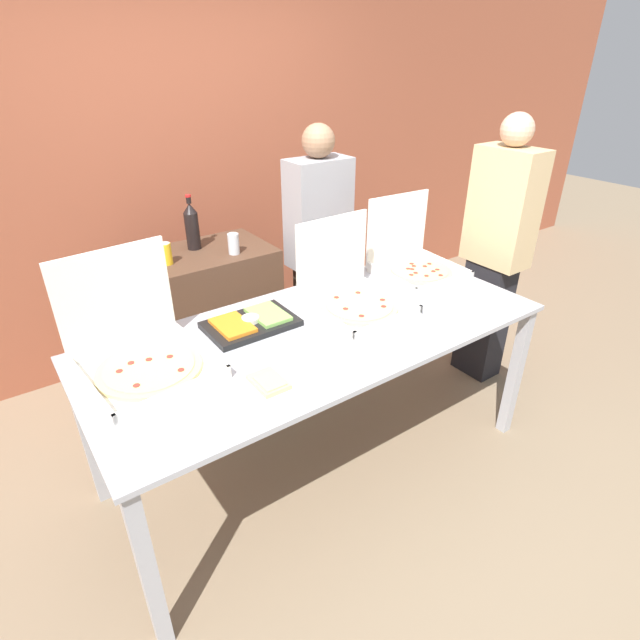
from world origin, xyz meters
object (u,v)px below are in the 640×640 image
object	(u,v)px
paper_plate_front_center	(269,383)
veggie_tray	(251,323)
soda_can_silver	(234,244)
person_guest_cap	(318,253)
pizza_box_near_left	(414,261)
pizza_box_far_right	(353,294)
soda_bottle	(192,226)
pizza_box_near_right	(141,351)
soda_can_colored	(166,254)
person_guest_plaid	(495,251)

from	to	relation	value
paper_plate_front_center	veggie_tray	world-z (taller)	veggie_tray
soda_can_silver	person_guest_cap	distance (m)	0.61
soda_can_silver	pizza_box_near_left	bearing A→B (deg)	-34.72
pizza_box_far_right	paper_plate_front_center	size ratio (longest dim) A/B	1.91
paper_plate_front_center	veggie_tray	size ratio (longest dim) A/B	0.58
pizza_box_far_right	soda_can_silver	xyz separation A→B (m)	(-0.29, 0.76, 0.11)
soda_bottle	soda_can_silver	xyz separation A→B (m)	(0.16, -0.22, -0.08)
pizza_box_near_left	person_guest_cap	world-z (taller)	person_guest_cap
pizza_box_near_left	paper_plate_front_center	distance (m)	1.39
paper_plate_front_center	soda_can_silver	size ratio (longest dim) A/B	2.02
paper_plate_front_center	person_guest_cap	distance (m)	1.45
pizza_box_near_right	soda_bottle	world-z (taller)	pizza_box_near_right
pizza_box_near_right	soda_bottle	bearing A→B (deg)	49.57
pizza_box_near_left	paper_plate_front_center	bearing A→B (deg)	-155.63
veggie_tray	soda_can_colored	size ratio (longest dim) A/B	3.51
soda_bottle	soda_can_colored	world-z (taller)	soda_bottle
pizza_box_near_left	veggie_tray	world-z (taller)	pizza_box_near_left
person_guest_cap	pizza_box_near_right	bearing A→B (deg)	24.93
pizza_box_near_left	soda_bottle	bearing A→B (deg)	145.13
soda_can_silver	soda_can_colored	bearing A→B (deg)	169.02
pizza_box_near_right	veggie_tray	distance (m)	0.55
veggie_tray	person_guest_plaid	distance (m)	1.72
paper_plate_front_center	soda_bottle	world-z (taller)	soda_bottle
pizza_box_near_right	soda_can_silver	distance (m)	1.05
pizza_box_near_right	soda_can_silver	xyz separation A→B (m)	(0.79, 0.68, 0.11)
soda_bottle	soda_can_silver	distance (m)	0.28
soda_can_silver	person_guest_plaid	world-z (taller)	person_guest_plaid
pizza_box_near_left	pizza_box_far_right	size ratio (longest dim) A/B	1.02
pizza_box_far_right	soda_can_colored	world-z (taller)	pizza_box_far_right
pizza_box_near_right	person_guest_cap	bearing A→B (deg)	19.47
soda_can_silver	soda_bottle	bearing A→B (deg)	125.66
pizza_box_near_left	soda_can_colored	distance (m)	1.44
soda_can_colored	paper_plate_front_center	bearing A→B (deg)	-91.63
pizza_box_far_right	paper_plate_front_center	xyz separation A→B (m)	(-0.71, -0.34, -0.07)
pizza_box_near_right	pizza_box_near_left	distance (m)	1.67
soda_bottle	person_guest_plaid	world-z (taller)	person_guest_plaid
soda_bottle	person_guest_cap	distance (m)	0.82
pizza_box_far_right	person_guest_cap	bearing A→B (deg)	66.55
person_guest_cap	veggie_tray	bearing A→B (deg)	35.34
soda_bottle	soda_can_colored	size ratio (longest dim) A/B	2.64
pizza_box_far_right	veggie_tray	distance (m)	0.55
pizza_box_near_right	person_guest_plaid	world-z (taller)	person_guest_plaid
soda_can_silver	soda_can_colored	size ratio (longest dim) A/B	1.00
soda_can_colored	person_guest_cap	xyz separation A→B (m)	(0.96, -0.12, -0.17)
pizza_box_far_right	soda_bottle	distance (m)	1.09
pizza_box_near_right	soda_bottle	distance (m)	1.11
pizza_box_near_right	paper_plate_front_center	bearing A→B (deg)	-53.93
pizza_box_far_right	soda_can_colored	size ratio (longest dim) A/B	3.86
pizza_box_far_right	veggie_tray	bearing A→B (deg)	164.57
person_guest_plaid	soda_bottle	bearing A→B (deg)	59.06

